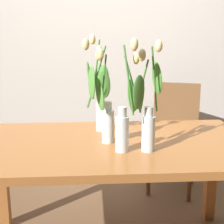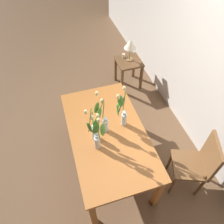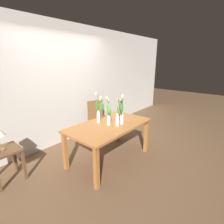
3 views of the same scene
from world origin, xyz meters
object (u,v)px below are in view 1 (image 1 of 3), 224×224
(tulip_vase_1, at_px, (147,115))
(dining_chair, at_px, (174,130))
(tulip_vase_2, at_px, (100,98))
(tulip_vase_0, at_px, (128,118))
(dining_table, at_px, (113,157))
(tulip_vase_3, at_px, (104,111))

(tulip_vase_1, bearing_deg, dining_chair, 67.96)
(tulip_vase_2, bearing_deg, tulip_vase_0, -71.63)
(dining_table, distance_m, tulip_vase_3, 0.28)
(dining_table, relative_size, dining_chair, 1.72)
(tulip_vase_3, height_order, dining_chair, tulip_vase_3)
(tulip_vase_1, relative_size, dining_chair, 0.60)
(dining_table, xyz_separation_m, tulip_vase_2, (-0.06, 0.20, 0.30))
(dining_table, bearing_deg, tulip_vase_1, -43.02)
(tulip_vase_1, xyz_separation_m, tulip_vase_2, (-0.23, 0.35, 0.03))
(tulip_vase_2, height_order, dining_chair, tulip_vase_2)
(tulip_vase_1, distance_m, tulip_vase_3, 0.25)
(tulip_vase_1, height_order, tulip_vase_2, tulip_vase_2)
(dining_table, bearing_deg, dining_chair, 57.22)
(tulip_vase_2, bearing_deg, tulip_vase_3, -86.91)
(dining_table, distance_m, dining_chair, 1.13)
(dining_table, relative_size, tulip_vase_0, 2.84)
(tulip_vase_1, bearing_deg, tulip_vase_3, 150.43)
(dining_table, height_order, tulip_vase_1, tulip_vase_1)
(tulip_vase_2, distance_m, tulip_vase_3, 0.24)
(tulip_vase_1, bearing_deg, dining_table, 136.98)
(tulip_vase_0, height_order, tulip_vase_2, tulip_vase_2)
(tulip_vase_0, distance_m, tulip_vase_1, 0.10)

